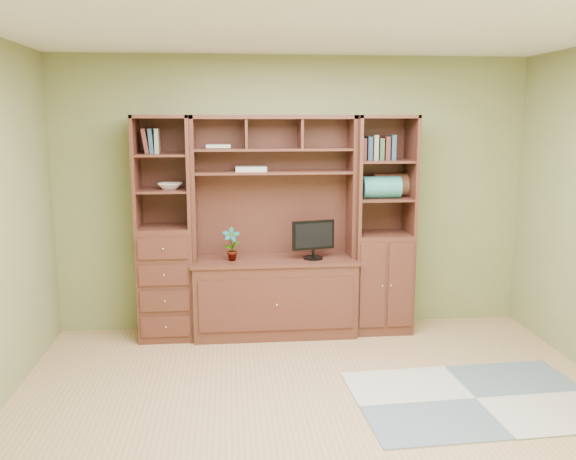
{
  "coord_description": "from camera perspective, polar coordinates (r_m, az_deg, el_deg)",
  "views": [
    {
      "loc": [
        -0.62,
        -3.78,
        2.02
      ],
      "look_at": [
        -0.13,
        1.2,
        1.1
      ],
      "focal_mm": 38.0,
      "sensor_mm": 36.0,
      "label": 1
    }
  ],
  "objects": [
    {
      "name": "orchid",
      "position": [
        5.6,
        -5.32,
        -1.34
      ],
      "size": [
        0.16,
        0.11,
        0.31
      ],
      "primitive_type": "imported",
      "color": "#AA6939",
      "rests_on": "center_hutch"
    },
    {
      "name": "right_tower",
      "position": [
        5.83,
        8.79,
        0.46
      ],
      "size": [
        0.55,
        0.45,
        2.05
      ],
      "primitive_type": "cube",
      "color": "#4A241A",
      "rests_on": "ground"
    },
    {
      "name": "rug",
      "position": [
        4.81,
        17.16,
        -14.85
      ],
      "size": [
        1.8,
        1.25,
        0.01
      ],
      "primitive_type": "cube",
      "rotation": [
        0.0,
        0.0,
        0.05
      ],
      "color": "gray",
      "rests_on": "ground"
    },
    {
      "name": "room",
      "position": [
        3.9,
        3.65,
        -0.25
      ],
      "size": [
        4.6,
        4.1,
        2.64
      ],
      "color": "tan",
      "rests_on": "ground"
    },
    {
      "name": "magazines",
      "position": [
        5.63,
        -3.49,
        5.73
      ],
      "size": [
        0.28,
        0.21,
        0.04
      ],
      "primitive_type": "cube",
      "color": "#B5A89A",
      "rests_on": "center_hutch"
    },
    {
      "name": "blanket_teal",
      "position": [
        5.72,
        8.72,
        3.98
      ],
      "size": [
        0.35,
        0.2,
        0.2
      ],
      "primitive_type": "cube",
      "color": "teal",
      "rests_on": "right_tower"
    },
    {
      "name": "blanket_red",
      "position": [
        5.88,
        9.8,
        4.19
      ],
      "size": [
        0.39,
        0.22,
        0.22
      ],
      "primitive_type": "cube",
      "color": "brown",
      "rests_on": "right_tower"
    },
    {
      "name": "monitor",
      "position": [
        5.63,
        2.38,
        -0.24
      ],
      "size": [
        0.44,
        0.27,
        0.5
      ],
      "primitive_type": "cube",
      "rotation": [
        0.0,
        0.0,
        0.23
      ],
      "color": "black",
      "rests_on": "center_hutch"
    },
    {
      "name": "left_tower",
      "position": [
        5.68,
        -11.43,
        0.11
      ],
      "size": [
        0.5,
        0.45,
        2.05
      ],
      "primitive_type": "cube",
      "color": "#4A241A",
      "rests_on": "ground"
    },
    {
      "name": "center_hutch",
      "position": [
        5.62,
        -1.28,
        0.22
      ],
      "size": [
        1.54,
        0.53,
        2.05
      ],
      "primitive_type": "cube",
      "color": "#4A241A",
      "rests_on": "ground"
    },
    {
      "name": "bowl",
      "position": [
        5.62,
        -10.98,
        4.06
      ],
      "size": [
        0.22,
        0.22,
        0.05
      ],
      "primitive_type": "imported",
      "color": "silver",
      "rests_on": "left_tower"
    }
  ]
}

